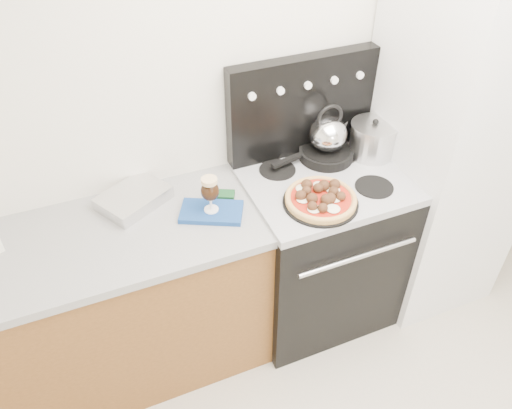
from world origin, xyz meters
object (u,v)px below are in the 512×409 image
pizza_pan (320,202)px  stock_pot (372,140)px  skillet (326,153)px  base_cabinet (110,311)px  fridge (448,145)px  beer_glass (210,194)px  tea_kettle (328,131)px  oven_mitt (212,212)px  stove_body (317,250)px  pizza (321,198)px

pizza_pan → stock_pot: (0.43, 0.25, 0.08)m
skillet → base_cabinet: bearing=-173.8°
fridge → beer_glass: bearing=179.5°
tea_kettle → oven_mitt: bearing=-161.2°
tea_kettle → beer_glass: bearing=-161.2°
tea_kettle → stock_pot: tea_kettle is taller
stove_body → pizza: bearing=-124.6°
skillet → stove_body: bearing=-120.3°
pizza → stock_pot: (0.43, 0.25, 0.05)m
fridge → skillet: bearing=163.5°
fridge → tea_kettle: fridge is taller
pizza_pan → tea_kettle: bearing=57.5°
pizza → base_cabinet: bearing=169.6°
oven_mitt → pizza: 0.49m
stove_body → tea_kettle: 0.66m
tea_kettle → base_cabinet: bearing=-169.3°
base_cabinet → pizza: pizza is taller
fridge → stock_pot: bearing=162.4°
stock_pot → pizza_pan: bearing=-149.1°
base_cabinet → tea_kettle: 1.36m
beer_glass → skillet: size_ratio=0.64×
stove_body → pizza_pan: pizza_pan is taller
beer_glass → pizza_pan: bearing=-17.0°
skillet → stock_pot: (0.23, -0.06, 0.06)m
pizza_pan → skillet: 0.37m
pizza → fridge: bearing=9.3°
pizza_pan → pizza: 0.03m
pizza → stock_pot: size_ratio=1.41×
fridge → tea_kettle: (-0.61, 0.18, 0.12)m
fridge → skillet: size_ratio=6.96×
oven_mitt → pizza_pan: (0.47, -0.14, 0.01)m
stove_body → fridge: size_ratio=0.46×
oven_mitt → pizza: size_ratio=0.85×
pizza → stock_pot: stock_pot is taller
stock_pot → fridge: bearing=-17.6°
stock_pot → base_cabinet: bearing=-177.1°
beer_glass → pizza_pan: beer_glass is taller
pizza → skillet: size_ratio=1.17×
stove_body → stock_pot: (0.32, 0.10, 0.56)m
base_cabinet → pizza: size_ratio=4.54×
oven_mitt → pizza: (0.47, -0.14, 0.04)m
oven_mitt → tea_kettle: (0.67, 0.17, 0.16)m
fridge → skillet: 0.64m
base_cabinet → tea_kettle: (1.20, 0.13, 0.64)m
base_cabinet → pizza_pan: bearing=-10.4°
base_cabinet → skillet: skillet is taller
base_cabinet → stove_body: (1.10, -0.02, 0.01)m
base_cabinet → tea_kettle: bearing=6.2°
stove_body → fridge: (0.70, -0.03, 0.51)m
base_cabinet → skillet: size_ratio=5.31×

